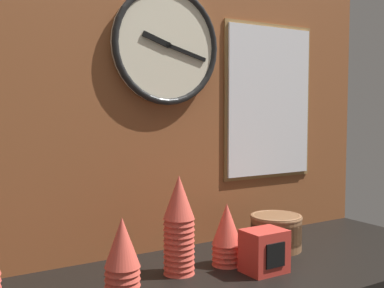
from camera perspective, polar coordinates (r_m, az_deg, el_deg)
ground_plane at (r=132.81cm, az=2.73°, el=-15.75°), size 160.00×56.00×4.00cm
wall_tiled_back at (r=147.64cm, az=-3.11°, el=7.77°), size 160.00×3.00×105.00cm
cup_stack_center_left at (r=113.62cm, az=-8.26°, el=-13.22°), size 8.28×8.28×18.77cm
cup_stack_center_right at (r=135.57cm, az=4.14°, el=-10.62°), size 8.28×8.28×17.31cm
cup_stack_center at (r=127.33cm, az=-1.55°, el=-9.55°), size 8.28×8.28×26.08cm
bowl_stack_right at (r=152.39cm, az=9.92°, el=-10.13°), size 15.95×15.95×10.80cm
wall_clock at (r=145.27cm, az=-2.99°, el=11.58°), size 35.24×2.70×35.24cm
menu_board at (r=168.29cm, az=9.14°, el=5.00°), size 37.80×1.32×52.88cm
napkin_dispenser at (r=131.75cm, az=8.57°, el=-12.43°), size 11.09×9.00×11.39cm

